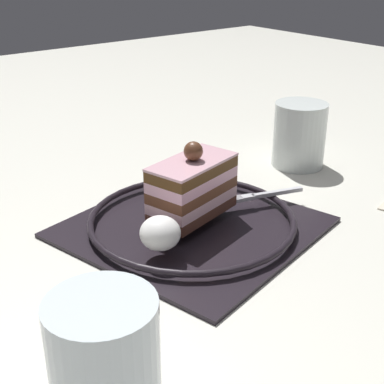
{
  "coord_description": "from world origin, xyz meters",
  "views": [
    {
      "loc": [
        0.42,
        -0.37,
        0.31
      ],
      "look_at": [
        -0.03,
        -0.02,
        0.05
      ],
      "focal_mm": 51.76,
      "sensor_mm": 36.0,
      "label": 1
    }
  ],
  "objects_px": {
    "dessert_plate": "(192,223)",
    "fork": "(260,195)",
    "drink_glass_near": "(299,138)",
    "whipped_cream_dollop": "(160,233)",
    "cake_slice": "(192,187)"
  },
  "relations": [
    {
      "from": "whipped_cream_dollop",
      "to": "fork",
      "type": "distance_m",
      "value": 0.17
    },
    {
      "from": "dessert_plate",
      "to": "drink_glass_near",
      "type": "bearing_deg",
      "value": 103.76
    },
    {
      "from": "dessert_plate",
      "to": "fork",
      "type": "bearing_deg",
      "value": 82.55
    },
    {
      "from": "cake_slice",
      "to": "fork",
      "type": "distance_m",
      "value": 0.1
    },
    {
      "from": "cake_slice",
      "to": "drink_glass_near",
      "type": "relative_size",
      "value": 1.22
    },
    {
      "from": "fork",
      "to": "whipped_cream_dollop",
      "type": "bearing_deg",
      "value": -81.63
    },
    {
      "from": "whipped_cream_dollop",
      "to": "fork",
      "type": "height_order",
      "value": "whipped_cream_dollop"
    },
    {
      "from": "fork",
      "to": "drink_glass_near",
      "type": "bearing_deg",
      "value": 115.86
    },
    {
      "from": "dessert_plate",
      "to": "fork",
      "type": "height_order",
      "value": "fork"
    },
    {
      "from": "fork",
      "to": "drink_glass_near",
      "type": "distance_m",
      "value": 0.17
    },
    {
      "from": "fork",
      "to": "drink_glass_near",
      "type": "xyz_separation_m",
      "value": [
        -0.07,
        0.15,
        0.02
      ]
    },
    {
      "from": "dessert_plate",
      "to": "whipped_cream_dollop",
      "type": "height_order",
      "value": "whipped_cream_dollop"
    },
    {
      "from": "whipped_cream_dollop",
      "to": "drink_glass_near",
      "type": "xyz_separation_m",
      "value": [
        -0.1,
        0.32,
        0.01
      ]
    },
    {
      "from": "cake_slice",
      "to": "drink_glass_near",
      "type": "xyz_separation_m",
      "value": [
        -0.06,
        0.25,
        -0.01
      ]
    },
    {
      "from": "whipped_cream_dollop",
      "to": "drink_glass_near",
      "type": "distance_m",
      "value": 0.33
    }
  ]
}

